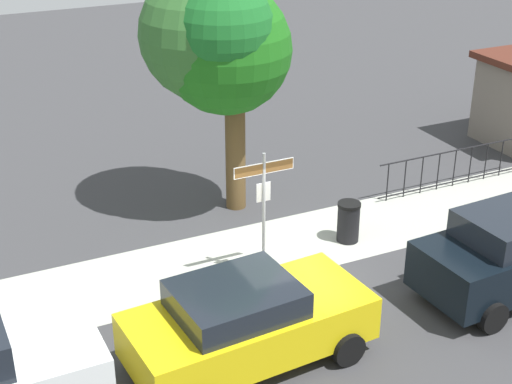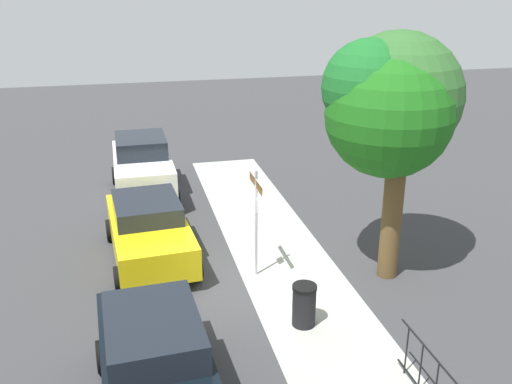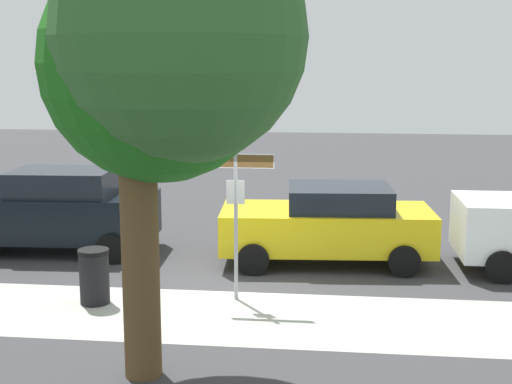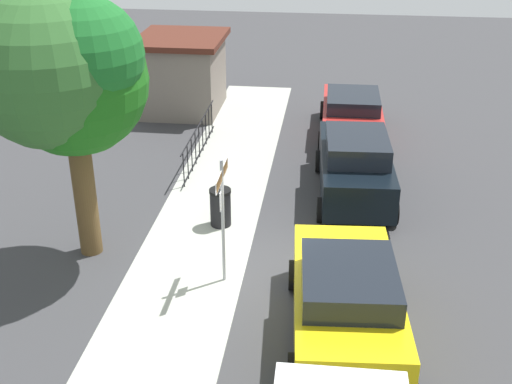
# 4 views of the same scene
# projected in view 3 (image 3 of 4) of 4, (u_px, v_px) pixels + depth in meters

# --- Properties ---
(ground_plane) EXTENTS (60.00, 60.00, 0.00)m
(ground_plane) POSITION_uv_depth(u_px,v_px,m) (224.00, 291.00, 13.47)
(ground_plane) COLOR #38383A
(sidewalk_strip) EXTENTS (24.00, 2.60, 0.00)m
(sidewalk_strip) POSITION_uv_depth(u_px,v_px,m) (97.00, 311.00, 12.43)
(sidewalk_strip) COLOR #A5A89C
(sidewalk_strip) RESTS_ON ground_plane
(street_sign) EXTENTS (1.36, 0.07, 2.84)m
(street_sign) POSITION_uv_depth(u_px,v_px,m) (236.00, 192.00, 12.69)
(street_sign) COLOR #9EA0A5
(street_sign) RESTS_ON ground_plane
(shade_tree) EXTENTS (3.48, 3.51, 6.11)m
(shade_tree) POSITION_uv_depth(u_px,v_px,m) (172.00, 47.00, 9.16)
(shade_tree) COLOR brown
(shade_tree) RESTS_ON ground_plane
(car_yellow) EXTENTS (4.53, 2.42, 1.65)m
(car_yellow) POSITION_uv_depth(u_px,v_px,m) (329.00, 223.00, 15.26)
(car_yellow) COLOR gold
(car_yellow) RESTS_ON ground_plane
(car_black) EXTENTS (4.68, 2.23, 1.85)m
(car_black) POSITION_uv_depth(u_px,v_px,m) (54.00, 210.00, 16.15)
(car_black) COLOR black
(car_black) RESTS_ON ground_plane
(trash_bin) EXTENTS (0.55, 0.55, 0.98)m
(trash_bin) POSITION_uv_depth(u_px,v_px,m) (94.00, 276.00, 12.75)
(trash_bin) COLOR black
(trash_bin) RESTS_ON ground_plane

